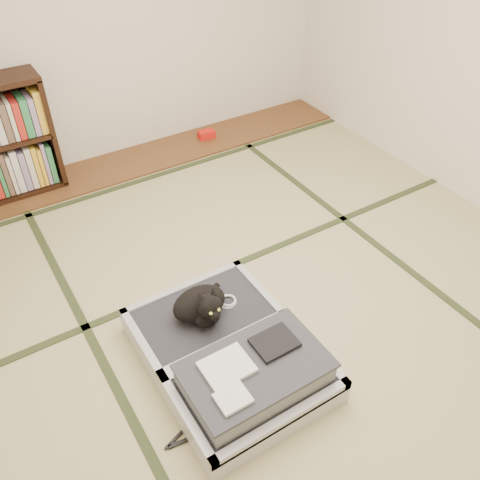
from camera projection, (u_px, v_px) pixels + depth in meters
floor at (263, 304)px, 3.16m from camera, size 4.50×4.50×0.00m
wood_strip at (136, 161)px, 4.46m from camera, size 4.00×0.50×0.02m
red_item at (207, 134)px, 4.75m from camera, size 0.16×0.11×0.07m
room_shell at (273, 74)px, 2.22m from camera, size 4.50×4.50×4.50m
tatami_borders at (223, 259)px, 3.48m from camera, size 4.00×4.50×0.01m
suitcase at (232, 357)px, 2.71m from camera, size 0.80×1.07×0.32m
cat at (202, 305)px, 2.79m from camera, size 0.36×0.36×0.29m
cable_coil at (227, 301)px, 2.95m from camera, size 0.11×0.11×0.03m
hanger at (203, 427)px, 2.51m from camera, size 0.41×0.21×0.01m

